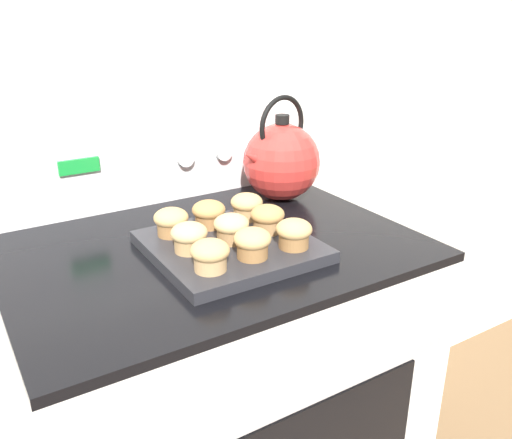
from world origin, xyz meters
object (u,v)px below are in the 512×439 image
Objects in this scene: muffin_pan at (230,246)px; muffin_r0_c1 at (252,243)px; muffin_r0_c2 at (294,233)px; muffin_r1_c2 at (267,218)px; muffin_r2_c0 at (171,221)px; muffin_r2_c1 at (209,213)px; stove_range at (214,420)px; muffin_r1_c1 at (231,227)px; muffin_r0_c0 at (210,255)px; tea_kettle at (281,160)px; muffin_r2_c2 at (247,206)px; muffin_r1_c0 at (189,237)px.

muffin_pan is 0.09m from muffin_r0_c1.
muffin_r1_c2 is (-0.00, 0.09, 0.00)m from muffin_r0_c2.
muffin_r2_c0 and muffin_r2_c1 have the same top height.
muffin_r2_c0 is at bearing 133.64° from muffin_pan.
muffin_r1_c1 is at bearing -77.52° from stove_range.
muffin_r1_c2 is at bearing 27.44° from muffin_r0_c0.
tea_kettle is at bearing 40.46° from muffin_r0_c0.
muffin_pan is 0.04m from muffin_r1_c1.
muffin_r1_c2 and muffin_r2_c2 have the same top height.
stove_range is at bearing -13.75° from muffin_r2_c0.
muffin_r2_c2 is (0.17, -0.00, 0.00)m from muffin_r2_c0.
muffin_r1_c2 is at bearing -129.89° from tea_kettle.
muffin_r2_c0 reaches higher than stove_range.
muffin_r0_c1 is (0.01, -0.15, 0.50)m from stove_range.
muffin_r1_c0 and muffin_r1_c2 have the same top height.
muffin_r2_c2 is at bearing 8.13° from stove_range.
stove_range is at bearing 95.14° from muffin_r0_c1.
muffin_r0_c2 is (0.17, 0.00, 0.00)m from muffin_r0_c0.
muffin_r0_c2 is at bearing -89.28° from muffin_r1_c2.
muffin_r1_c0 is (-0.08, 0.00, 0.04)m from muffin_pan.
muffin_r1_c1 is 1.00× the size of muffin_r2_c2.
muffin_r0_c2 is at bearing -90.00° from muffin_r2_c2.
muffin_r0_c0 is 1.00× the size of muffin_r0_c2.
muffin_r0_c1 is 1.00× the size of muffin_r1_c0.
stove_range is 0.51m from muffin_r1_c2.
muffin_r2_c1 is (0.01, 0.02, 0.50)m from stove_range.
muffin_pan is at bearing 135.30° from muffin_r0_c2.
muffin_r2_c2 is at bearing 45.47° from muffin_r1_c1.
muffin_r1_c1 is 0.12m from muffin_r2_c0.
muffin_r0_c2 is at bearing -63.12° from muffin_r2_c1.
tea_kettle reaches higher than muffin_r0_c2.
muffin_r0_c2 is 0.19m from muffin_r1_c0.
muffin_r2_c0 is 0.08m from muffin_r2_c1.
muffin_pan is 1.18× the size of tea_kettle.
muffin_r0_c2 is (0.09, -0.08, 0.04)m from muffin_pan.
muffin_r1_c1 is at bearing -140.81° from tea_kettle.
muffin_r2_c0 is (-0.08, 0.09, 0.00)m from muffin_r1_c1.
muffin_r1_c0 is at bearing 135.34° from muffin_r0_c1.
tea_kettle reaches higher than muffin_r1_c2.
muffin_r2_c1 is (0.08, 0.00, 0.00)m from muffin_r2_c0.
muffin_r0_c0 is at bearing -114.75° from stove_range.
muffin_r2_c0 is 0.17m from muffin_r2_c2.
muffin_r0_c2 and muffin_r1_c0 have the same top height.
tea_kettle reaches higher than muffin_r2_c1.
muffin_pan reaches higher than stove_range.
muffin_r0_c1 and muffin_r0_c2 have the same top height.
muffin_r2_c0 is 1.00× the size of muffin_r2_c1.
tea_kettle is (0.25, 0.20, 0.04)m from muffin_r1_c1.
stove_range is 3.65× the size of tea_kettle.
muffin_r0_c1 is at bearing -64.27° from muffin_r2_c0.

